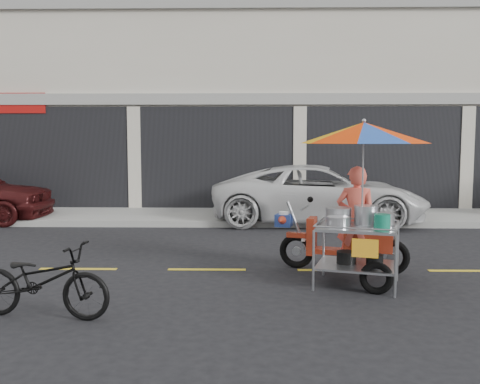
{
  "coord_description": "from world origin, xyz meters",
  "views": [
    {
      "loc": [
        -1.32,
        -8.07,
        1.99
      ],
      "look_at": [
        -1.5,
        0.6,
        1.15
      ],
      "focal_mm": 40.0,
      "sensor_mm": 36.0,
      "label": 1
    }
  ],
  "objects": [
    {
      "name": "sidewalk",
      "position": [
        0.0,
        5.5,
        0.07
      ],
      "size": [
        45.0,
        3.0,
        0.15
      ],
      "primitive_type": "cube",
      "color": "gray",
      "rests_on": "ground"
    },
    {
      "name": "food_vendor_rig",
      "position": [
        0.19,
        -0.55,
        1.44
      ],
      "size": [
        2.26,
        2.25,
        2.29
      ],
      "rotation": [
        0.0,
        0.0,
        -0.29
      ],
      "color": "black",
      "rests_on": "ground"
    },
    {
      "name": "white_pickup",
      "position": [
        0.32,
        4.68,
        0.7
      ],
      "size": [
        5.23,
        2.73,
        1.41
      ],
      "primitive_type": "imported",
      "rotation": [
        0.0,
        0.0,
        1.49
      ],
      "color": "silver",
      "rests_on": "ground"
    },
    {
      "name": "centerline",
      "position": [
        0.0,
        0.0,
        0.0
      ],
      "size": [
        42.0,
        0.1,
        0.01
      ],
      "primitive_type": "cube",
      "color": "gold",
      "rests_on": "ground"
    },
    {
      "name": "shophouse_block",
      "position": [
        2.82,
        10.59,
        4.24
      ],
      "size": [
        36.0,
        8.11,
        10.4
      ],
      "color": "beige",
      "rests_on": "ground"
    },
    {
      "name": "ground",
      "position": [
        0.0,
        0.0,
        0.0
      ],
      "size": [
        90.0,
        90.0,
        0.0
      ],
      "primitive_type": "plane",
      "color": "black"
    },
    {
      "name": "near_bicycle",
      "position": [
        -3.67,
        -2.27,
        0.43
      ],
      "size": [
        1.69,
        0.79,
        0.85
      ],
      "primitive_type": "imported",
      "rotation": [
        0.0,
        0.0,
        1.43
      ],
      "color": "black",
      "rests_on": "ground"
    }
  ]
}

